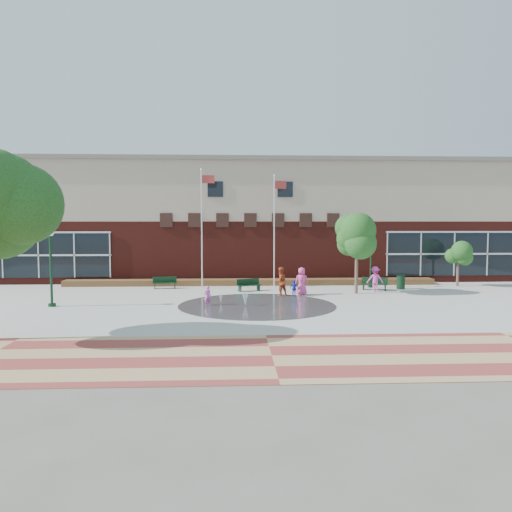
{
  "coord_description": "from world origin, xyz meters",
  "views": [
    {
      "loc": [
        -1.31,
        -23.39,
        4.52
      ],
      "look_at": [
        0.0,
        4.0,
        2.6
      ],
      "focal_mm": 35.0,
      "sensor_mm": 36.0,
      "label": 1
    }
  ],
  "objects_px": {
    "trash_can": "(401,282)",
    "child_splash": "(207,296)",
    "flagpole_left": "(202,222)",
    "bench_left": "(165,285)",
    "flagpole_right": "(275,224)"
  },
  "relations": [
    {
      "from": "flagpole_left",
      "to": "trash_can",
      "type": "distance_m",
      "value": 13.8
    },
    {
      "from": "flagpole_left",
      "to": "trash_can",
      "type": "relative_size",
      "value": 8.37
    },
    {
      "from": "bench_left",
      "to": "child_splash",
      "type": "relative_size",
      "value": 1.52
    },
    {
      "from": "bench_left",
      "to": "flagpole_left",
      "type": "bearing_deg",
      "value": -6.88
    },
    {
      "from": "flagpole_right",
      "to": "trash_can",
      "type": "relative_size",
      "value": 8.06
    },
    {
      "from": "bench_left",
      "to": "child_splash",
      "type": "bearing_deg",
      "value": -75.55
    },
    {
      "from": "flagpole_left",
      "to": "child_splash",
      "type": "xyz_separation_m",
      "value": [
        0.66,
        -7.07,
        -3.92
      ]
    },
    {
      "from": "flagpole_left",
      "to": "trash_can",
      "type": "height_order",
      "value": "flagpole_left"
    },
    {
      "from": "bench_left",
      "to": "trash_can",
      "type": "height_order",
      "value": "trash_can"
    },
    {
      "from": "flagpole_right",
      "to": "trash_can",
      "type": "xyz_separation_m",
      "value": [
        8.24,
        -1.85,
        -3.83
      ]
    },
    {
      "from": "trash_can",
      "to": "child_splash",
      "type": "bearing_deg",
      "value": -154.8
    },
    {
      "from": "flagpole_left",
      "to": "child_splash",
      "type": "relative_size",
      "value": 7.41
    },
    {
      "from": "flagpole_left",
      "to": "bench_left",
      "type": "distance_m",
      "value": 4.91
    },
    {
      "from": "bench_left",
      "to": "trash_can",
      "type": "relative_size",
      "value": 1.72
    },
    {
      "from": "bench_left",
      "to": "child_splash",
      "type": "distance_m",
      "value": 7.63
    }
  ]
}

